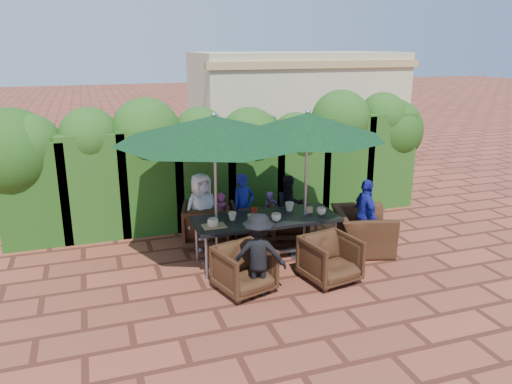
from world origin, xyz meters
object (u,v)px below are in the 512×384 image
object	(u,v)px
dining_table	(266,222)
umbrella_left	(214,129)
chair_far_mid	(252,220)
chair_end_right	(363,224)
umbrella_right	(307,126)
chair_near_right	(330,257)
chair_far_right	(288,219)
chair_near_left	(244,267)
chair_far_left	(206,222)

from	to	relation	value
dining_table	umbrella_left	distance (m)	1.74
chair_far_mid	chair_end_right	size ratio (longest dim) A/B	0.71
umbrella_right	chair_near_right	distance (m)	2.04
chair_far_right	chair_end_right	world-z (taller)	chair_end_right
umbrella_right	chair_near_left	world-z (taller)	umbrella_right
chair_far_left	chair_near_left	bearing A→B (deg)	107.80
dining_table	umbrella_right	xyz separation A→B (m)	(0.65, -0.08, 1.54)
umbrella_left	chair_end_right	size ratio (longest dim) A/B	2.82
dining_table	chair_near_right	xyz separation A→B (m)	(0.67, -0.98, -0.30)
chair_near_right	chair_far_mid	bearing A→B (deg)	95.86
umbrella_left	chair_far_mid	world-z (taller)	umbrella_left
chair_end_right	chair_far_mid	bearing A→B (deg)	73.37
dining_table	chair_far_mid	distance (m)	1.01
chair_far_mid	umbrella_right	bearing A→B (deg)	128.99
chair_far_mid	chair_near_right	xyz separation A→B (m)	(0.58, -1.95, 0.00)
umbrella_left	chair_near_left	size ratio (longest dim) A/B	4.03
chair_far_left	chair_far_right	bearing A→B (deg)	-171.35
chair_far_right	chair_near_left	xyz separation A→B (m)	(-1.38, -1.74, 0.01)
chair_end_right	chair_near_right	bearing A→B (deg)	146.06
umbrella_left	umbrella_right	world-z (taller)	same
umbrella_left	chair_near_right	world-z (taller)	umbrella_left
chair_near_right	chair_end_right	distance (m)	1.39
umbrella_left	umbrella_right	distance (m)	1.45
umbrella_left	chair_end_right	xyz separation A→B (m)	(2.53, -0.17, -1.75)
chair_near_left	chair_far_mid	bearing A→B (deg)	51.98
umbrella_left	chair_far_right	bearing A→B (deg)	26.67
chair_far_left	chair_near_right	distance (m)	2.44
chair_far_left	chair_far_mid	world-z (taller)	chair_far_left
dining_table	umbrella_left	size ratio (longest dim) A/B	0.78
chair_far_left	chair_far_mid	bearing A→B (deg)	-168.23
umbrella_right	chair_far_right	bearing A→B (deg)	84.52
chair_near_right	chair_end_right	size ratio (longest dim) A/B	0.71
chair_end_right	dining_table	bearing A→B (deg)	103.01
umbrella_left	chair_near_right	bearing A→B (deg)	-35.90
chair_far_left	chair_far_mid	distance (m)	0.84
dining_table	umbrella_left	world-z (taller)	umbrella_left
umbrella_left	chair_end_right	bearing A→B (deg)	-3.78
umbrella_right	chair_end_right	xyz separation A→B (m)	(1.09, -0.01, -1.75)
dining_table	umbrella_right	size ratio (longest dim) A/B	0.95
dining_table	chair_end_right	bearing A→B (deg)	-2.92
umbrella_left	chair_near_right	size ratio (longest dim) A/B	3.96
chair_far_mid	chair_end_right	world-z (taller)	chair_end_right
dining_table	chair_near_left	world-z (taller)	dining_table
umbrella_left	chair_far_right	size ratio (longest dim) A/B	4.13
umbrella_left	chair_far_mid	distance (m)	2.22
chair_near_right	umbrella_right	bearing A→B (deg)	80.66
umbrella_right	chair_end_right	world-z (taller)	umbrella_right
chair_far_right	chair_near_left	world-z (taller)	chair_near_left
chair_far_right	chair_end_right	distance (m)	1.37
chair_near_right	chair_end_right	world-z (taller)	chair_end_right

